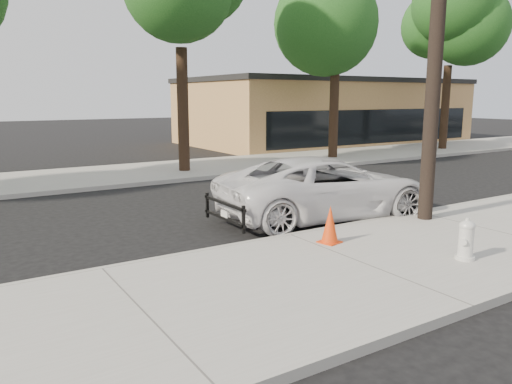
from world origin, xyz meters
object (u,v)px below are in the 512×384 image
Objects in this scene: fire_hydrant at (466,241)px; traffic_cone at (330,225)px; utility_pole at (438,22)px; police_cruiser at (326,187)px.

traffic_cone is at bearing 102.06° from fire_hydrant.
utility_pole is 1.61× the size of police_cruiser.
fire_hydrant is (-1.90, -2.45, -4.20)m from utility_pole.
fire_hydrant is 0.95× the size of traffic_cone.
utility_pole is at bearing 5.82° from traffic_cone.
utility_pole reaches higher than police_cruiser.
utility_pole is 11.82× the size of traffic_cone.
utility_pole is 4.61m from police_cruiser.
traffic_cone is at bearing -174.18° from utility_pole.
police_cruiser is 7.36× the size of traffic_cone.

